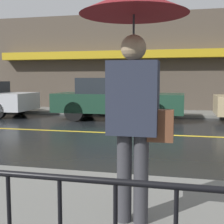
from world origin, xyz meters
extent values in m
plane|color=black|center=(0.00, 0.00, 0.00)|extent=(80.00, 80.00, 0.00)
cube|color=slate|center=(0.00, 4.98, 0.06)|extent=(28.00, 1.98, 0.11)
cube|color=gold|center=(0.00, 0.00, 0.00)|extent=(25.20, 0.12, 0.01)
cube|color=#4C4238|center=(0.00, 6.12, 2.25)|extent=(28.00, 0.30, 4.51)
cube|color=#B79319|center=(0.00, 5.69, 2.60)|extent=(16.80, 0.55, 0.35)
cylinder|color=black|center=(0.00, -6.88, 0.98)|extent=(12.00, 0.04, 0.04)
cylinder|color=#333338|center=(-0.22, -5.49, 0.55)|extent=(0.14, 0.14, 0.87)
cylinder|color=#333338|center=(-0.05, -5.49, 0.55)|extent=(0.14, 0.14, 0.87)
cube|color=#232838|center=(-0.14, -5.49, 1.33)|extent=(0.47, 0.28, 0.69)
sphere|color=#9B8463|center=(-0.14, -5.49, 1.79)|extent=(0.24, 0.24, 0.24)
cylinder|color=#262628|center=(-0.14, -5.49, 1.71)|extent=(0.02, 0.02, 0.76)
cone|color=maroon|center=(-0.14, -5.49, 2.21)|extent=(1.01, 1.01, 0.23)
cube|color=brown|center=(0.12, -5.49, 1.07)|extent=(0.24, 0.12, 0.30)
cylinder|color=black|center=(-6.49, 3.59, 0.32)|extent=(0.64, 0.22, 0.64)
cube|color=#193828|center=(-2.01, 2.79, 0.64)|extent=(4.70, 1.72, 0.68)
cube|color=#1E2328|center=(-2.20, 2.79, 1.26)|extent=(2.44, 1.59, 0.56)
cylinder|color=black|center=(-0.55, 3.54, 0.35)|extent=(0.70, 0.22, 0.70)
cylinder|color=black|center=(-0.55, 2.03, 0.35)|extent=(0.70, 0.22, 0.70)
cylinder|color=black|center=(-3.47, 3.54, 0.35)|extent=(0.70, 0.22, 0.70)
cylinder|color=black|center=(-3.47, 2.03, 0.35)|extent=(0.70, 0.22, 0.70)
camera|label=1|loc=(0.33, -8.39, 1.51)|focal=50.00mm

